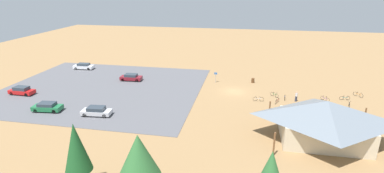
{
  "coord_description": "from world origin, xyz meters",
  "views": [
    {
      "loc": [
        -1.89,
        51.0,
        18.64
      ],
      "look_at": [
        7.52,
        2.07,
        1.2
      ],
      "focal_mm": 27.45,
      "sensor_mm": 36.0,
      "label": 1
    }
  ],
  "objects_px": {
    "trash_bin": "(253,80)",
    "bicycle_green_yard_right": "(274,95)",
    "visitor_near_lot": "(296,96)",
    "car_red_second_row": "(22,91)",
    "bicycle_silver_near_sign": "(349,105)",
    "car_maroon_by_curb": "(131,77)",
    "lot_sign": "(216,76)",
    "pine_center": "(76,148)",
    "pine_far_east": "(139,156)",
    "bicycle_teal_by_bin": "(345,98)",
    "bicycle_white_edge_south": "(258,99)",
    "bicycle_purple_yard_front": "(325,99)",
    "bicycle_red_back_row": "(277,101)",
    "bike_pavilion": "(325,118)",
    "bicycle_black_lone_west": "(324,103)",
    "car_green_far_end": "(47,107)",
    "car_silver_near_entry": "(96,111)",
    "car_white_end_stall": "(84,66)",
    "bicycle_blue_near_porch": "(285,97)",
    "bicycle_orange_front_row": "(358,95)"
  },
  "relations": [
    {
      "from": "car_maroon_by_curb",
      "to": "bicycle_orange_front_row",
      "type": "bearing_deg",
      "value": 178.66
    },
    {
      "from": "pine_far_east",
      "to": "bicycle_black_lone_west",
      "type": "distance_m",
      "value": 34.37
    },
    {
      "from": "bike_pavilion",
      "to": "bicycle_green_yard_right",
      "type": "height_order",
      "value": "bike_pavilion"
    },
    {
      "from": "lot_sign",
      "to": "bicycle_teal_by_bin",
      "type": "relative_size",
      "value": 1.27
    },
    {
      "from": "pine_far_east",
      "to": "bicycle_teal_by_bin",
      "type": "relative_size",
      "value": 3.7
    },
    {
      "from": "car_white_end_stall",
      "to": "bicycle_orange_front_row",
      "type": "bearing_deg",
      "value": 172.99
    },
    {
      "from": "bike_pavilion",
      "to": "trash_bin",
      "type": "bearing_deg",
      "value": -68.85
    },
    {
      "from": "bike_pavilion",
      "to": "car_green_far_end",
      "type": "height_order",
      "value": "bike_pavilion"
    },
    {
      "from": "bicycle_red_back_row",
      "to": "bicycle_white_edge_south",
      "type": "bearing_deg",
      "value": -6.07
    },
    {
      "from": "lot_sign",
      "to": "pine_center",
      "type": "distance_m",
      "value": 35.53
    },
    {
      "from": "bicycle_red_back_row",
      "to": "car_green_far_end",
      "type": "relative_size",
      "value": 0.35
    },
    {
      "from": "bicycle_teal_by_bin",
      "to": "lot_sign",
      "type": "bearing_deg",
      "value": -12.67
    },
    {
      "from": "trash_bin",
      "to": "car_maroon_by_curb",
      "type": "relative_size",
      "value": 0.21
    },
    {
      "from": "bicycle_red_back_row",
      "to": "bicycle_teal_by_bin",
      "type": "bearing_deg",
      "value": -162.28
    },
    {
      "from": "pine_center",
      "to": "bicycle_silver_near_sign",
      "type": "xyz_separation_m",
      "value": [
        -31.57,
        -25.95,
        -3.95
      ]
    },
    {
      "from": "car_maroon_by_curb",
      "to": "visitor_near_lot",
      "type": "xyz_separation_m",
      "value": [
        -31.42,
        5.28,
        0.17
      ]
    },
    {
      "from": "trash_bin",
      "to": "bicycle_blue_near_porch",
      "type": "distance_m",
      "value": 9.75
    },
    {
      "from": "car_white_end_stall",
      "to": "trash_bin",
      "type": "bearing_deg",
      "value": 176.26
    },
    {
      "from": "bicycle_silver_near_sign",
      "to": "visitor_near_lot",
      "type": "relative_size",
      "value": 0.94
    },
    {
      "from": "bicycle_white_edge_south",
      "to": "bicycle_silver_near_sign",
      "type": "height_order",
      "value": "bicycle_silver_near_sign"
    },
    {
      "from": "pine_far_east",
      "to": "bicycle_green_yard_right",
      "type": "bearing_deg",
      "value": -116.01
    },
    {
      "from": "trash_bin",
      "to": "pine_center",
      "type": "height_order",
      "value": "pine_center"
    },
    {
      "from": "bicycle_silver_near_sign",
      "to": "car_green_far_end",
      "type": "distance_m",
      "value": 47.53
    },
    {
      "from": "car_silver_near_entry",
      "to": "car_white_end_stall",
      "type": "height_order",
      "value": "car_white_end_stall"
    },
    {
      "from": "bicycle_black_lone_west",
      "to": "car_red_second_row",
      "type": "distance_m",
      "value": 51.97
    },
    {
      "from": "lot_sign",
      "to": "bicycle_red_back_row",
      "type": "distance_m",
      "value": 14.27
    },
    {
      "from": "car_green_far_end",
      "to": "bicycle_purple_yard_front",
      "type": "bearing_deg",
      "value": -163.64
    },
    {
      "from": "car_green_far_end",
      "to": "visitor_near_lot",
      "type": "distance_m",
      "value": 40.01
    },
    {
      "from": "trash_bin",
      "to": "bicycle_green_yard_right",
      "type": "distance_m",
      "value": 8.12
    },
    {
      "from": "visitor_near_lot",
      "to": "bicycle_red_back_row",
      "type": "bearing_deg",
      "value": 24.28
    },
    {
      "from": "pine_center",
      "to": "bicycle_teal_by_bin",
      "type": "relative_size",
      "value": 3.91
    },
    {
      "from": "bicycle_teal_by_bin",
      "to": "car_white_end_stall",
      "type": "height_order",
      "value": "car_white_end_stall"
    },
    {
      "from": "bicycle_red_back_row",
      "to": "bicycle_purple_yard_front",
      "type": "distance_m",
      "value": 8.41
    },
    {
      "from": "bicycle_silver_near_sign",
      "to": "car_maroon_by_curb",
      "type": "xyz_separation_m",
      "value": [
        39.44,
        -6.23,
        0.36
      ]
    },
    {
      "from": "pine_center",
      "to": "bicycle_purple_yard_front",
      "type": "height_order",
      "value": "pine_center"
    },
    {
      "from": "car_red_second_row",
      "to": "car_green_far_end",
      "type": "bearing_deg",
      "value": 148.45
    },
    {
      "from": "visitor_near_lot",
      "to": "car_white_end_stall",
      "type": "bearing_deg",
      "value": -13.88
    },
    {
      "from": "pine_center",
      "to": "car_green_far_end",
      "type": "bearing_deg",
      "value": -46.15
    },
    {
      "from": "bicycle_blue_near_porch",
      "to": "bicycle_orange_front_row",
      "type": "bearing_deg",
      "value": -163.63
    },
    {
      "from": "trash_bin",
      "to": "visitor_near_lot",
      "type": "relative_size",
      "value": 0.52
    },
    {
      "from": "bicycle_white_edge_south",
      "to": "bicycle_purple_yard_front",
      "type": "xyz_separation_m",
      "value": [
        -11.04,
        -2.24,
        -0.02
      ]
    },
    {
      "from": "visitor_near_lot",
      "to": "car_red_second_row",
      "type": "bearing_deg",
      "value": 7.11
    },
    {
      "from": "bicycle_teal_by_bin",
      "to": "bicycle_purple_yard_front",
      "type": "bearing_deg",
      "value": 17.65
    },
    {
      "from": "pine_far_east",
      "to": "bicycle_purple_yard_front",
      "type": "xyz_separation_m",
      "value": [
        -22.2,
        -28.27,
        -3.98
      ]
    },
    {
      "from": "lot_sign",
      "to": "bicycle_silver_near_sign",
      "type": "distance_m",
      "value": 23.92
    },
    {
      "from": "bicycle_blue_near_porch",
      "to": "bicycle_white_edge_south",
      "type": "bearing_deg",
      "value": 20.45
    },
    {
      "from": "pine_center",
      "to": "bicycle_blue_near_porch",
      "type": "height_order",
      "value": "pine_center"
    },
    {
      "from": "bicycle_green_yard_right",
      "to": "car_maroon_by_curb",
      "type": "xyz_separation_m",
      "value": [
        28.01,
        -3.81,
        0.36
      ]
    },
    {
      "from": "visitor_near_lot",
      "to": "bicycle_teal_by_bin",
      "type": "bearing_deg",
      "value": -164.95
    },
    {
      "from": "lot_sign",
      "to": "car_maroon_by_curb",
      "type": "relative_size",
      "value": 0.5
    }
  ]
}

